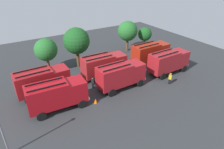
# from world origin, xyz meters

# --- Properties ---
(ground_plane) EXTENTS (55.33, 55.33, 0.00)m
(ground_plane) POSITION_xyz_m (0.00, 0.00, 0.00)
(ground_plane) COLOR #2D3033
(fire_truck_0) EXTENTS (7.34, 3.11, 3.88)m
(fire_truck_0) POSITION_xyz_m (-8.99, -1.91, 2.15)
(fire_truck_0) COLOR #A90F17
(fire_truck_0) RESTS_ON ground
(fire_truck_1) EXTENTS (7.21, 2.77, 3.88)m
(fire_truck_1) POSITION_xyz_m (0.28, -1.87, 2.15)
(fire_truck_1) COLOR #A6171E
(fire_truck_1) RESTS_ON ground
(fire_truck_2) EXTENTS (7.24, 2.85, 3.88)m
(fire_truck_2) POSITION_xyz_m (9.45, -2.09, 2.15)
(fire_truck_2) COLOR maroon
(fire_truck_2) RESTS_ON ground
(fire_truck_3) EXTENTS (7.23, 2.82, 3.88)m
(fire_truck_3) POSITION_xyz_m (-9.57, 2.27, 2.15)
(fire_truck_3) COLOR maroon
(fire_truck_3) RESTS_ON ground
(fire_truck_4) EXTENTS (7.24, 2.86, 3.88)m
(fire_truck_4) POSITION_xyz_m (-0.11, 2.22, 2.15)
(fire_truck_4) COLOR maroon
(fire_truck_4) RESTS_ON ground
(fire_truck_5) EXTENTS (7.22, 2.81, 3.88)m
(fire_truck_5) POSITION_xyz_m (9.49, 2.32, 2.15)
(fire_truck_5) COLOR #A12010
(fire_truck_5) RESTS_ON ground
(firefighter_0) EXTENTS (0.47, 0.35, 1.62)m
(firefighter_0) POSITION_xyz_m (1.78, 4.30, 0.90)
(firefighter_0) COLOR black
(firefighter_0) RESTS_ON ground
(firefighter_1) EXTENTS (0.47, 0.34, 1.83)m
(firefighter_1) POSITION_xyz_m (-9.60, 5.16, 1.04)
(firefighter_1) COLOR black
(firefighter_1) RESTS_ON ground
(firefighter_2) EXTENTS (0.45, 0.48, 1.79)m
(firefighter_2) POSITION_xyz_m (-3.17, 0.09, 1.01)
(firefighter_2) COLOR black
(firefighter_2) RESTS_ON ground
(firefighter_3) EXTENTS (0.43, 0.48, 1.74)m
(firefighter_3) POSITION_xyz_m (7.16, -4.86, 0.98)
(firefighter_3) COLOR black
(firefighter_3) RESTS_ON ground
(firefighter_4) EXTENTS (0.34, 0.47, 1.61)m
(firefighter_4) POSITION_xyz_m (-4.21, 1.77, 0.89)
(firefighter_4) COLOR black
(firefighter_4) RESTS_ON ground
(tree_0) EXTENTS (3.67, 3.67, 5.68)m
(tree_0) POSITION_xyz_m (-7.00, 8.85, 3.82)
(tree_0) COLOR brown
(tree_0) RESTS_ON ground
(tree_1) EXTENTS (4.44, 4.44, 6.88)m
(tree_1) POSITION_xyz_m (-1.98, 8.06, 4.63)
(tree_1) COLOR brown
(tree_1) RESTS_ON ground
(tree_2) EXTENTS (3.98, 3.98, 6.16)m
(tree_2) POSITION_xyz_m (9.69, 9.63, 4.15)
(tree_2) COLOR brown
(tree_2) RESTS_ON ground
(tree_3) EXTENTS (2.89, 2.89, 4.48)m
(tree_3) POSITION_xyz_m (13.81, 9.08, 3.01)
(tree_3) COLOR brown
(tree_3) RESTS_ON ground
(traffic_cone_0) EXTENTS (0.46, 0.46, 0.66)m
(traffic_cone_0) POSITION_xyz_m (-4.53, -3.30, 0.33)
(traffic_cone_0) COLOR #F2600C
(traffic_cone_0) RESTS_ON ground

